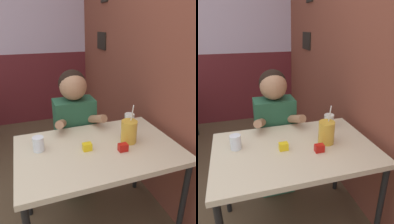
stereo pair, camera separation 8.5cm
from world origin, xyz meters
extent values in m
cube|color=brown|center=(1.28, 1.34, 1.35)|extent=(0.06, 4.69, 2.70)
cube|color=black|center=(1.24, 1.90, 1.32)|extent=(0.02, 0.28, 0.21)
cube|color=maroon|center=(0.00, 2.72, 0.55)|extent=(5.51, 0.06, 1.10)
cube|color=beige|center=(0.65, 0.37, 0.72)|extent=(1.08, 0.72, 0.04)
cylinder|color=black|center=(1.15, 0.05, 0.35)|extent=(0.04, 0.04, 0.70)
cylinder|color=black|center=(0.15, 0.69, 0.35)|extent=(0.04, 0.04, 0.70)
cylinder|color=black|center=(1.15, 0.69, 0.35)|extent=(0.04, 0.04, 0.70)
cube|color=#235138|center=(0.60, 0.85, 0.22)|extent=(0.31, 0.20, 0.44)
cube|color=#235138|center=(0.60, 0.85, 0.69)|extent=(0.34, 0.20, 0.49)
sphere|color=black|center=(0.60, 0.88, 1.06)|extent=(0.23, 0.23, 0.23)
sphere|color=#9E7051|center=(0.60, 0.85, 1.04)|extent=(0.23, 0.23, 0.23)
cylinder|color=#9E7051|center=(0.47, 0.71, 0.79)|extent=(0.14, 0.27, 0.15)
cylinder|color=#9E7051|center=(0.74, 0.71, 0.79)|extent=(0.14, 0.27, 0.15)
cylinder|color=gold|center=(0.87, 0.37, 0.82)|extent=(0.11, 0.11, 0.16)
cylinder|color=white|center=(0.89, 0.37, 0.95)|extent=(0.01, 0.04, 0.14)
cylinder|color=silver|center=(0.27, 0.46, 0.79)|extent=(0.07, 0.07, 0.10)
cylinder|color=silver|center=(1.00, 0.61, 0.79)|extent=(0.08, 0.08, 0.10)
cube|color=#B7140F|center=(0.79, 0.27, 0.76)|extent=(0.06, 0.04, 0.05)
cube|color=yellow|center=(0.57, 0.36, 0.76)|extent=(0.06, 0.04, 0.05)
camera|label=1|loc=(0.21, -0.84, 1.51)|focal=35.00mm
camera|label=2|loc=(0.29, -0.86, 1.51)|focal=35.00mm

